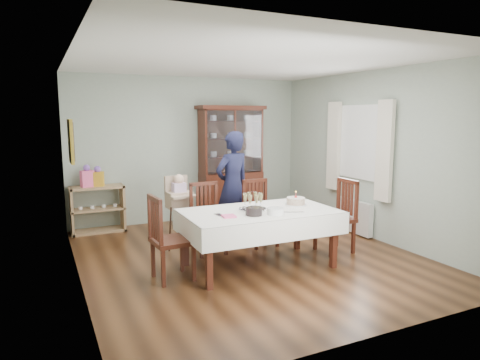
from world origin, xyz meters
TOP-DOWN VIEW (x-y plane):
  - floor at (0.00, 0.00)m, footprint 5.00×5.00m
  - room_shell at (0.00, 0.53)m, footprint 5.00×5.00m
  - dining_table at (-0.06, -0.43)m, footprint 2.02×1.18m
  - china_cabinet at (0.75, 2.26)m, footprint 1.30×0.48m
  - sideboard at (-1.75, 2.28)m, footprint 0.90×0.38m
  - picture_frame at (-2.22, 0.80)m, footprint 0.04×0.48m
  - window at (2.22, 0.30)m, footprint 0.04×1.02m
  - curtain_left at (2.16, -0.32)m, footprint 0.07×0.30m
  - curtain_right at (2.16, 0.92)m, footprint 0.07×0.30m
  - radiator at (2.16, 0.30)m, footprint 0.10×0.80m
  - chair_far_left at (-0.44, 0.41)m, footprint 0.46×0.46m
  - chair_far_right at (0.42, 0.42)m, footprint 0.46×0.46m
  - chair_end_left at (-1.23, -0.37)m, footprint 0.50×0.50m
  - chair_end_right at (1.26, -0.34)m, footprint 0.48×0.48m
  - woman at (0.16, 0.90)m, footprint 0.72×0.57m
  - high_chair at (-0.70, 0.99)m, footprint 0.51×0.51m
  - champagne_tray at (-0.12, -0.37)m, footprint 0.37×0.37m
  - birthday_cake at (0.55, -0.36)m, footprint 0.29×0.29m
  - plate_stack_dark at (-0.25, -0.64)m, footprint 0.27×0.27m
  - plate_stack_white at (0.01, -0.74)m, footprint 0.27×0.27m
  - napkin_stack at (-0.57, -0.60)m, footprint 0.17×0.17m
  - cutlery at (-0.66, -0.45)m, footprint 0.11×0.15m
  - cake_knife at (0.27, -0.72)m, footprint 0.29×0.13m
  - gift_bag_pink at (-1.90, 2.26)m, footprint 0.23×0.18m
  - gift_bag_orange at (-1.73, 2.26)m, footprint 0.22×0.18m

SIDE VIEW (x-z plane):
  - floor at x=0.00m, z-range 0.00..0.00m
  - chair_far_right at x=0.42m, z-range -0.20..0.80m
  - radiator at x=2.16m, z-range 0.02..0.57m
  - chair_far_left at x=-0.44m, z-range -0.21..0.81m
  - chair_end_left at x=-1.23m, z-range -0.21..0.83m
  - chair_end_right at x=1.26m, z-range -0.21..0.85m
  - dining_table at x=-0.06m, z-range 0.00..0.76m
  - sideboard at x=-1.75m, z-range 0.00..0.80m
  - high_chair at x=-0.70m, z-range -0.12..0.98m
  - cutlery at x=-0.66m, z-range 0.76..0.77m
  - cake_knife at x=0.27m, z-range 0.76..0.77m
  - napkin_stack at x=-0.57m, z-range 0.76..0.78m
  - plate_stack_white at x=0.01m, z-range 0.76..0.85m
  - plate_stack_dark at x=-0.25m, z-range 0.76..0.86m
  - birthday_cake at x=0.55m, z-range 0.71..0.91m
  - champagne_tray at x=-0.12m, z-range 0.72..0.94m
  - woman at x=0.16m, z-range 0.00..1.75m
  - gift_bag_orange at x=-1.73m, z-range 0.78..1.13m
  - gift_bag_pink at x=-1.90m, z-range 0.78..1.16m
  - china_cabinet at x=0.75m, z-range 0.04..2.21m
  - curtain_left at x=2.16m, z-range 0.67..2.23m
  - curtain_right at x=2.16m, z-range 0.67..2.23m
  - window at x=2.22m, z-range 0.94..2.16m
  - picture_frame at x=-2.22m, z-range 1.36..1.94m
  - room_shell at x=0.00m, z-range -0.80..4.20m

